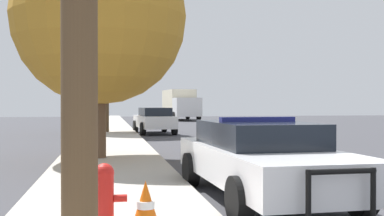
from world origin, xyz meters
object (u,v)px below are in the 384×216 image
(traffic_light, at_px, (117,70))
(fire_hydrant, at_px, (104,196))
(box_truck, at_px, (180,104))
(tree_sidewalk_mid, at_px, (106,47))
(police_car, at_px, (261,157))
(traffic_cone, at_px, (146,207))
(tree_sidewalk_near, at_px, (100,18))
(car_background_midblock, at_px, (154,120))

(traffic_light, bearing_deg, fire_hydrant, -91.53)
(box_truck, xyz_separation_m, tree_sidewalk_mid, (-7.49, -21.76, 3.13))
(police_car, height_order, traffic_cone, police_car)
(fire_hydrant, bearing_deg, tree_sidewalk_near, 91.16)
(box_truck, bearing_deg, fire_hydrant, 76.53)
(tree_sidewalk_mid, bearing_deg, traffic_light, 44.92)
(box_truck, bearing_deg, traffic_cone, 77.19)
(police_car, distance_m, tree_sidewalk_near, 7.44)
(box_truck, height_order, tree_sidewalk_mid, tree_sidewalk_mid)
(traffic_light, bearing_deg, police_car, -83.60)
(tree_sidewalk_mid, relative_size, tree_sidewalk_near, 1.08)
(fire_hydrant, xyz_separation_m, tree_sidewalk_near, (-0.17, 8.27, 3.59))
(police_car, relative_size, tree_sidewalk_mid, 0.76)
(police_car, xyz_separation_m, tree_sidewalk_mid, (-2.78, 18.74, 4.05))
(tree_sidewalk_near, bearing_deg, car_background_midblock, 77.56)
(tree_sidewalk_mid, bearing_deg, box_truck, 71.01)
(police_car, distance_m, fire_hydrant, 3.62)
(box_truck, distance_m, tree_sidewalk_mid, 23.22)
(police_car, relative_size, traffic_cone, 8.30)
(fire_hydrant, bearing_deg, box_truck, 80.13)
(traffic_light, height_order, tree_sidewalk_mid, tree_sidewalk_mid)
(car_background_midblock, bearing_deg, box_truck, 73.02)
(traffic_light, bearing_deg, car_background_midblock, -16.48)
(traffic_cone, bearing_deg, traffic_light, 89.76)
(traffic_light, bearing_deg, tree_sidewalk_mid, -135.08)
(traffic_light, relative_size, box_truck, 0.61)
(fire_hydrant, height_order, tree_sidewalk_near, tree_sidewalk_near)
(traffic_cone, bearing_deg, tree_sidewalk_mid, 91.41)
(fire_hydrant, xyz_separation_m, traffic_light, (0.58, 21.70, 2.99))
(fire_hydrant, distance_m, car_background_midblock, 21.25)
(police_car, relative_size, traffic_light, 1.10)
(tree_sidewalk_mid, bearing_deg, fire_hydrant, -89.90)
(fire_hydrant, xyz_separation_m, tree_sidewalk_mid, (-0.04, 21.08, 4.21))
(traffic_light, distance_m, traffic_cone, 22.03)
(police_car, height_order, tree_sidewalk_near, tree_sidewalk_near)
(police_car, height_order, car_background_midblock, car_background_midblock)
(tree_sidewalk_mid, height_order, traffic_cone, tree_sidewalk_mid)
(fire_hydrant, bearing_deg, traffic_light, 88.47)
(police_car, height_order, box_truck, box_truck)
(traffic_light, relative_size, car_background_midblock, 1.04)
(car_background_midblock, xyz_separation_m, traffic_cone, (-2.17, -21.19, -0.33))
(police_car, distance_m, box_truck, 40.78)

